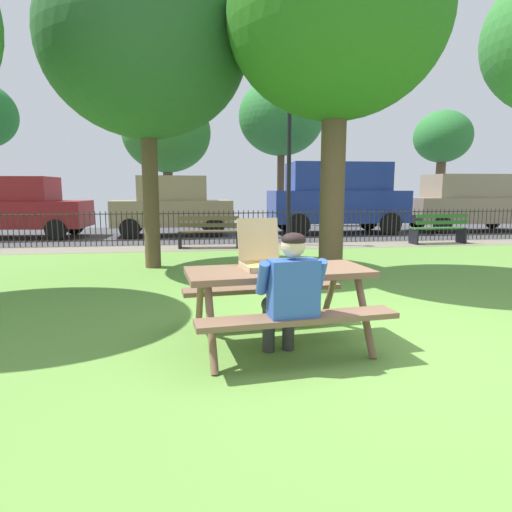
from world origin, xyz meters
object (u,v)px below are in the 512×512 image
object	(u,v)px
parked_car_center	(337,196)
picnic_table_foreground	(278,286)
parked_car_right	(471,202)
far_tree_midleft	(167,133)
pizza_slice_on_table	(309,268)
adult_at_table	(290,292)
parked_car_far_left	(15,206)
far_tree_midright	(443,138)
tree_by_fence	(145,44)
park_bench_right	(439,229)
tree_near_table	(337,20)
far_tree_center	(281,117)
lamp_post_walkway	(289,159)
park_bench_center	(209,232)
parked_car_left	(172,205)

from	to	relation	value
parked_car_center	picnic_table_foreground	bearing A→B (deg)	-111.32
parked_car_right	far_tree_midleft	size ratio (longest dim) A/B	0.81
pizza_slice_on_table	adult_at_table	bearing A→B (deg)	-122.33
parked_car_far_left	far_tree_midright	size ratio (longest dim) A/B	0.85
tree_by_fence	far_tree_midleft	world-z (taller)	tree_by_fence
park_bench_right	tree_near_table	size ratio (longest dim) A/B	0.27
parked_car_far_left	far_tree_center	world-z (taller)	far_tree_center
lamp_post_walkway	parked_car_right	xyz separation A→B (m)	(7.55, 2.97, -1.28)
parked_car_far_left	parked_car_center	size ratio (longest dim) A/B	0.95
park_bench_right	far_tree_center	bearing A→B (deg)	108.88
park_bench_right	far_tree_center	world-z (taller)	far_tree_center
tree_near_table	parked_car_right	xyz separation A→B (m)	(7.82, 7.65, -3.17)
far_tree_center	lamp_post_walkway	bearing A→B (deg)	-99.84
tree_by_fence	park_bench_right	bearing A→B (deg)	19.41
adult_at_table	park_bench_center	world-z (taller)	adult_at_table
park_bench_center	park_bench_right	size ratio (longest dim) A/B	1.00
adult_at_table	parked_car_right	size ratio (longest dim) A/B	0.26
parked_car_far_left	far_tree_midleft	xyz separation A→B (m)	(4.56, 5.14, 2.99)
adult_at_table	park_bench_right	size ratio (longest dim) A/B	0.73
adult_at_table	far_tree_center	world-z (taller)	far_tree_center
parked_car_center	far_tree_midleft	size ratio (longest dim) A/B	0.82
adult_at_table	far_tree_center	size ratio (longest dim) A/B	0.18
park_bench_right	far_tree_midright	world-z (taller)	far_tree_midright
tree_near_table	tree_by_fence	world-z (taller)	tree_by_fence
parked_car_right	park_bench_right	bearing A→B (deg)	-133.91
park_bench_center	parked_car_center	bearing A→B (deg)	35.93
adult_at_table	tree_by_fence	world-z (taller)	tree_by_fence
parked_car_center	far_tree_midleft	xyz separation A→B (m)	(-6.12, 5.15, 2.69)
lamp_post_walkway	parked_car_left	distance (m)	4.67
lamp_post_walkway	parked_car_right	size ratio (longest dim) A/B	0.83
pizza_slice_on_table	parked_car_right	bearing A→B (deg)	50.01
tree_by_fence	far_tree_midright	size ratio (longest dim) A/B	1.13
parked_car_far_left	parked_car_right	world-z (taller)	parked_car_right
parked_car_left	parked_car_right	world-z (taller)	parked_car_right
park_bench_right	parked_car_far_left	xyz separation A→B (m)	(-12.60, 3.36, 0.59)
park_bench_center	parked_car_center	size ratio (longest dim) A/B	0.35
pizza_slice_on_table	far_tree_midright	distance (m)	19.55
parked_car_right	parked_car_far_left	bearing A→B (deg)	179.99
far_tree_midright	parked_car_right	bearing A→B (deg)	-109.14
parked_car_far_left	pizza_slice_on_table	bearing A→B (deg)	-57.91
adult_at_table	far_tree_center	xyz separation A→B (m)	(3.21, 16.41, 4.12)
tree_by_fence	parked_car_right	distance (m)	12.96
picnic_table_foreground	tree_by_fence	distance (m)	6.13
pizza_slice_on_table	parked_car_center	bearing A→B (deg)	70.12
adult_at_table	far_tree_midleft	bearing A→B (deg)	96.67
parked_car_center	parked_car_left	bearing A→B (deg)	180.00
picnic_table_foreground	parked_car_left	distance (m)	10.88
tree_by_fence	far_tree_midright	world-z (taller)	tree_by_fence
park_bench_right	far_tree_midleft	distance (m)	12.24
picnic_table_foreground	tree_near_table	world-z (taller)	tree_near_table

